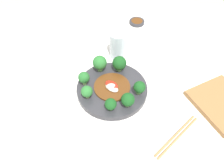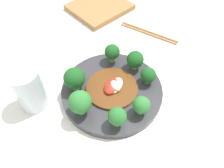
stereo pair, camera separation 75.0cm
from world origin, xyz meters
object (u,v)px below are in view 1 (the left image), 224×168
Objects in this scene: broccoli_northeast at (84,78)px; cutting_board at (222,103)px; broccoli_southwest at (139,87)px; broccoli_east at (100,63)px; sauce_dish at (137,22)px; plate at (112,89)px; broccoli_north at (87,92)px; broccoli_west at (128,100)px; chopsticks at (177,136)px; broccoli_southeast at (119,63)px; broccoli_northwest at (111,104)px; drinking_glass at (118,45)px; stirfry_center at (112,87)px.

cutting_board is (-0.36, -0.39, -0.05)m from broccoli_northeast.
broccoli_southwest is at bearing 50.16° from cutting_board.
broccoli_east is 0.19m from broccoli_southwest.
broccoli_southwest is 0.32m from cutting_board.
broccoli_southwest is 0.75× the size of sauce_dish.
broccoli_north reaches higher than plate.
broccoli_west reaches higher than chopsticks.
broccoli_east is 1.30× the size of broccoli_north.
broccoli_southeast is 0.30× the size of cutting_board.
plate is 4.64× the size of broccoli_west.
broccoli_north is at bearing 62.34° from broccoli_southwest.
chopsticks is at bearing 154.57° from sauce_dish.
broccoli_southeast is 0.35m from chopsticks.
broccoli_northwest is 0.22× the size of cutting_board.
broccoli_east is 0.21m from broccoli_west.
plate is 0.12m from broccoli_southwest.
broccoli_southwest is at bearing -139.15° from plate.
drinking_glass reaches higher than chopsticks.
stirfry_center is 0.65× the size of chopsticks.
broccoli_north is at bearing 160.67° from broccoli_northeast.
broccoli_northeast is 0.23m from drinking_glass.
broccoli_northwest is 0.25m from chopsticks.
broccoli_northeast is at bearing 47.37° from plate.
chopsticks is (-0.35, -0.00, -0.06)m from broccoli_southeast.
broccoli_southeast is at bearing -73.72° from broccoli_north.
broccoli_east is at bearing 17.99° from broccoli_southwest.
broccoli_north is at bearing 43.01° from broccoli_west.
broccoli_north reaches higher than stirfry_center.
broccoli_northeast is 0.40m from chopsticks.
broccoli_east is 1.22× the size of broccoli_northeast.
broccoli_east is 0.49m from cutting_board.
broccoli_southeast is 0.16m from broccoli_northeast.
sauce_dish is (0.40, -0.29, -0.05)m from broccoli_southwest.
broccoli_southwest is (-0.18, -0.06, -0.01)m from broccoli_east.
broccoli_east is 0.15m from broccoli_north.
chopsticks is at bearing 172.40° from drinking_glass.
plate is 0.11m from broccoli_north.
broccoli_southeast is at bearing 34.38° from cutting_board.
broccoli_east is 0.31× the size of cutting_board.
plate reaches higher than cutting_board.
sauce_dish is at bearing -25.43° from chopsticks.
broccoli_southwest is 0.21m from chopsticks.
stirfry_center is (-0.11, 0.01, -0.04)m from broccoli_east.
broccoli_east is at bearing 120.95° from sauce_dish.
broccoli_west is at bearing -179.34° from plate.
plate is 0.12m from broccoli_east.
sauce_dish reaches higher than chopsticks.
stirfry_center is 1.77× the size of sauce_dish.
stirfry_center is (-0.06, 0.08, -0.03)m from broccoli_southeast.
plate is 0.11m from broccoli_northwest.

